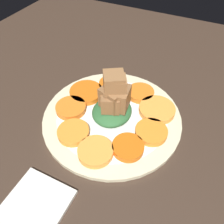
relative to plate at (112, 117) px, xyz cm
name	(u,v)px	position (x,y,z in cm)	size (l,w,h in cm)	color
table_slab	(112,121)	(0.00, 0.00, -1.52)	(120.00, 120.00, 2.00)	#38281E
plate	(112,117)	(0.00, 0.00, 0.00)	(30.97, 30.97, 1.05)	beige
carrot_slice_0	(71,108)	(-2.63, 9.13, 1.25)	(6.88, 6.88, 1.34)	orange
carrot_slice_1	(73,132)	(-8.33, 4.82, 1.25)	(6.61, 6.61, 1.34)	orange
carrot_slice_2	(96,151)	(-10.36, -1.48, 1.25)	(6.95, 6.95, 1.34)	#F99539
carrot_slice_3	(128,147)	(-6.80, -6.73, 1.25)	(6.30, 6.30, 1.34)	#D35E11
carrot_slice_4	(151,132)	(-1.27, -9.60, 1.25)	(6.69, 6.69, 1.34)	orange
carrot_slice_5	(157,110)	(5.36, -8.70, 1.25)	(8.15, 8.15, 1.34)	#F9963A
carrot_slice_6	(141,93)	(9.00, -3.39, 1.25)	(6.50, 6.50, 1.34)	orange
carrot_slice_7	(113,85)	(8.73, 3.90, 1.25)	(7.19, 7.19, 1.34)	orange
carrot_slice_8	(86,92)	(3.44, 8.65, 1.25)	(8.04, 8.04, 1.34)	#D76115
center_pile	(114,101)	(0.38, -0.20, 4.88)	(9.58, 8.62, 10.78)	#2D6033
fork	(143,131)	(-1.50, -7.98, 0.78)	(17.40, 5.61, 0.40)	silver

